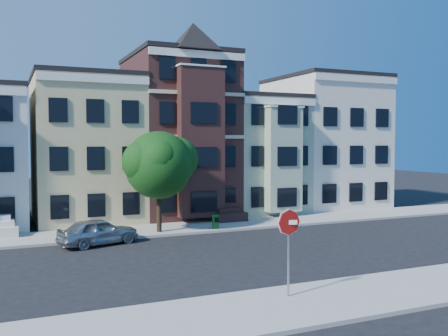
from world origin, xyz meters
name	(u,v)px	position (x,y,z in m)	size (l,w,h in m)	color
ground	(268,252)	(0.00, 0.00, 0.00)	(120.00, 120.00, 0.00)	black
far_sidewalk	(209,226)	(0.00, 8.00, 0.07)	(60.00, 4.00, 0.15)	#9E9B93
near_sidewalk	(373,293)	(0.00, -8.00, 0.07)	(60.00, 4.00, 0.15)	#9E9B93
house_yellow	(85,151)	(-7.00, 14.50, 5.00)	(7.00, 9.00, 10.00)	#CCB881
house_brown	(178,137)	(0.00, 14.50, 6.00)	(7.00, 9.00, 12.00)	#381C19
house_green	(253,156)	(6.50, 14.50, 4.50)	(6.00, 9.00, 9.00)	#9CAE92
house_cream	(323,144)	(13.50, 14.50, 5.50)	(8.00, 9.00, 11.00)	silver
street_tree	(159,170)	(-3.73, 6.98, 3.95)	(6.54, 6.54, 7.60)	#174E14
parked_car	(98,231)	(-7.69, 5.20, 0.74)	(1.76, 4.37, 1.49)	#A6AAAF
newspaper_box	(216,221)	(-0.12, 6.67, 0.59)	(0.40, 0.35, 0.88)	#16571C
stop_sign	(289,247)	(-3.14, -7.23, 1.92)	(0.97, 0.14, 3.54)	red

